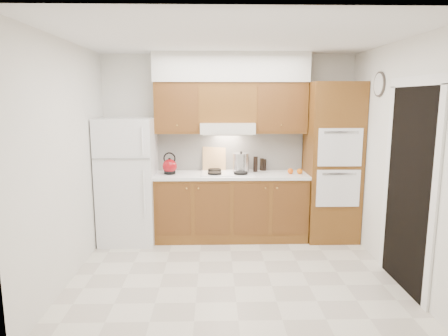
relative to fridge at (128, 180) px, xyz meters
name	(u,v)px	position (x,y,z in m)	size (l,w,h in m)	color
floor	(233,273)	(1.41, -1.14, -0.86)	(3.60, 3.60, 0.00)	beige
ceiling	(234,38)	(1.41, -1.14, 1.74)	(3.60, 3.60, 0.00)	white
wall_back	(229,146)	(1.41, 0.36, 0.44)	(3.60, 0.02, 2.60)	white
wall_left	(68,162)	(-0.40, -1.14, 0.44)	(0.02, 3.00, 2.60)	white
wall_right	(396,161)	(3.21, -1.14, 0.44)	(0.02, 3.00, 2.60)	white
fridge	(128,180)	(0.00, 0.00, 0.00)	(0.75, 0.72, 1.72)	white
base_cabinets	(231,207)	(1.43, 0.06, -0.41)	(2.11, 0.60, 0.90)	brown
countertop	(231,175)	(1.43, 0.05, 0.06)	(2.13, 0.62, 0.04)	white
backsplash	(230,151)	(1.43, 0.34, 0.36)	(2.11, 0.03, 0.56)	white
oven_cabinet	(332,162)	(2.85, 0.03, 0.24)	(0.70, 0.65, 2.20)	brown
upper_cab_left	(178,108)	(0.69, 0.19, 0.99)	(0.63, 0.33, 0.70)	brown
upper_cab_right	(280,108)	(2.12, 0.19, 0.99)	(0.73, 0.33, 0.70)	brown
range_hood	(227,128)	(1.38, 0.13, 0.71)	(0.75, 0.45, 0.15)	silver
upper_cab_over_hood	(227,103)	(1.38, 0.19, 1.06)	(0.75, 0.33, 0.55)	brown
soffit	(231,68)	(1.43, 0.18, 1.54)	(2.13, 0.36, 0.40)	silver
cooktop	(227,173)	(1.38, 0.07, 0.09)	(0.74, 0.50, 0.01)	white
doorway	(408,190)	(3.19, -1.49, 0.19)	(0.02, 0.90, 2.10)	black
wall_clock	(379,84)	(3.19, -0.59, 1.29)	(0.30, 0.30, 0.02)	#3F3833
kettle	(170,166)	(0.57, 0.04, 0.19)	(0.20, 0.20, 0.20)	maroon
cutting_board	(214,157)	(1.19, 0.31, 0.28)	(0.33, 0.02, 0.45)	tan
stock_pot	(241,162)	(1.57, 0.11, 0.23)	(0.23, 0.23, 0.24)	silver
condiment_a	(255,164)	(1.79, 0.19, 0.19)	(0.06, 0.06, 0.22)	black
condiment_b	(262,164)	(1.89, 0.30, 0.17)	(0.06, 0.06, 0.18)	black
condiment_c	(264,165)	(1.93, 0.30, 0.16)	(0.06, 0.06, 0.17)	black
orange_near	(300,171)	(2.38, -0.01, 0.12)	(0.08, 0.08, 0.08)	#DF5D0B
orange_far	(290,171)	(2.26, 0.01, 0.12)	(0.08, 0.08, 0.08)	#F24A0C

